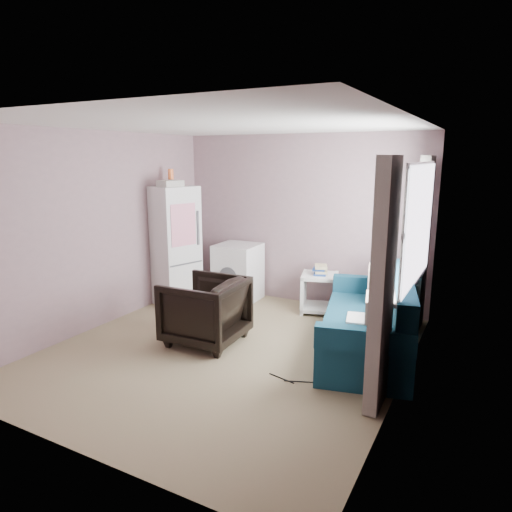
{
  "coord_description": "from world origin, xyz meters",
  "views": [
    {
      "loc": [
        2.57,
        -4.15,
        2.18
      ],
      "look_at": [
        0.05,
        0.6,
        1.0
      ],
      "focal_mm": 32.0,
      "sensor_mm": 36.0,
      "label": 1
    }
  ],
  "objects_px": {
    "armchair": "(205,307)",
    "washing_machine": "(238,271)",
    "fridge": "(174,245)",
    "sofa": "(372,326)",
    "side_table": "(320,290)"
  },
  "relations": [
    {
      "from": "washing_machine",
      "to": "sofa",
      "type": "distance_m",
      "value": 2.53
    },
    {
      "from": "washing_machine",
      "to": "side_table",
      "type": "relative_size",
      "value": 1.27
    },
    {
      "from": "armchair",
      "to": "sofa",
      "type": "height_order",
      "value": "sofa"
    },
    {
      "from": "fridge",
      "to": "sofa",
      "type": "height_order",
      "value": "fridge"
    },
    {
      "from": "armchair",
      "to": "sofa",
      "type": "distance_m",
      "value": 1.93
    },
    {
      "from": "washing_machine",
      "to": "side_table",
      "type": "distance_m",
      "value": 1.32
    },
    {
      "from": "fridge",
      "to": "washing_machine",
      "type": "bearing_deg",
      "value": 53.03
    },
    {
      "from": "armchair",
      "to": "side_table",
      "type": "distance_m",
      "value": 1.86
    },
    {
      "from": "side_table",
      "to": "fridge",
      "type": "bearing_deg",
      "value": -163.83
    },
    {
      "from": "washing_machine",
      "to": "side_table",
      "type": "height_order",
      "value": "washing_machine"
    },
    {
      "from": "fridge",
      "to": "washing_machine",
      "type": "xyz_separation_m",
      "value": [
        0.78,
        0.56,
        -0.44
      ]
    },
    {
      "from": "armchair",
      "to": "washing_machine",
      "type": "relative_size",
      "value": 1.0
    },
    {
      "from": "fridge",
      "to": "sofa",
      "type": "xyz_separation_m",
      "value": [
        3.09,
        -0.46,
        -0.56
      ]
    },
    {
      "from": "sofa",
      "to": "fridge",
      "type": "bearing_deg",
      "value": 158.42
    },
    {
      "from": "washing_machine",
      "to": "armchair",
      "type": "bearing_deg",
      "value": -74.81
    }
  ]
}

